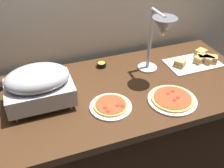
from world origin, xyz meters
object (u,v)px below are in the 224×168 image
Objects in this scene: heat_lamp at (161,31)px; sandwich_platter at (198,60)px; pizza_plate_center at (172,99)px; chafing_dish at (39,85)px; sauce_cup_far at (101,64)px; pizza_plate_front at (111,106)px.

heat_lamp is 1.15× the size of sandwich_platter.
pizza_plate_center is at bearing -141.34° from sandwich_platter.
sandwich_platter is (0.41, 0.33, 0.01)m from pizza_plate_center.
chafing_dish reaches higher than sauce_cup_far.
chafing_dish is 1.53× the size of pizza_plate_front.
chafing_dish is at bearing 162.40° from pizza_plate_center.
chafing_dish is 1.17m from sandwich_platter.
chafing_dish reaches higher than sandwich_platter.
pizza_plate_center is at bearing -95.30° from heat_lamp.
chafing_dish is 0.56m from sauce_cup_far.
sandwich_platter reaches higher than pizza_plate_front.
sandwich_platter reaches higher than pizza_plate_center.
chafing_dish is 0.97× the size of sandwich_platter.
sauce_cup_far is at bearing 78.51° from pizza_plate_front.
pizza_plate_front is 3.67× the size of sauce_cup_far.
sauce_cup_far reaches higher than pizza_plate_front.
chafing_dish is 0.43m from pizza_plate_front.
sauce_cup_far reaches higher than pizza_plate_center.
sandwich_platter is 5.79× the size of sauce_cup_far.
pizza_plate_front is (-0.40, -0.19, -0.33)m from heat_lamp.
chafing_dish is 0.80m from heat_lamp.
pizza_plate_front is (0.38, -0.17, -0.13)m from chafing_dish.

